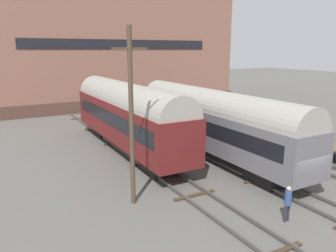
{
  "coord_description": "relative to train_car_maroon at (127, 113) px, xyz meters",
  "views": [
    {
      "loc": [
        -14.36,
        -11.0,
        7.92
      ],
      "look_at": [
        -2.46,
        10.52,
        2.2
      ],
      "focal_mm": 35.0,
      "sensor_mm": 36.0,
      "label": 1
    }
  ],
  "objects": [
    {
      "name": "station_platform",
      "position": [
        12.77,
        -9.0,
        -2.06
      ],
      "size": [
        3.2,
        14.92,
        1.11
      ],
      "color": "brown",
      "rests_on": "ground"
    },
    {
      "name": "person_worker",
      "position": [
        2.29,
        -14.16,
        -2.02
      ],
      "size": [
        0.32,
        0.32,
        1.78
      ],
      "color": "#282833",
      "rests_on": "ground"
    },
    {
      "name": "bench",
      "position": [
        12.61,
        -6.86,
        -1.5
      ],
      "size": [
        1.4,
        0.4,
        0.91
      ],
      "color": "brown",
      "rests_on": "station_platform"
    },
    {
      "name": "train_car_grey",
      "position": [
        4.93,
        -4.51,
        -0.19
      ],
      "size": [
        3.0,
        17.85,
        5.11
      ],
      "color": "black",
      "rests_on": "ground"
    },
    {
      "name": "track_left",
      "position": [
        0.0,
        -12.78,
        -2.95
      ],
      "size": [
        2.6,
        60.0,
        0.26
      ],
      "color": "#4C4742",
      "rests_on": "ground"
    },
    {
      "name": "warehouse_building",
      "position": [
        6.55,
        23.9,
        4.77
      ],
      "size": [
        36.17,
        12.69,
        15.73
      ],
      "color": "#4F342A",
      "rests_on": "ground"
    },
    {
      "name": "track_middle",
      "position": [
        4.93,
        -12.78,
        -2.95
      ],
      "size": [
        2.6,
        60.0,
        0.26
      ],
      "color": "#4C4742",
      "rests_on": "ground"
    },
    {
      "name": "train_car_maroon",
      "position": [
        0.0,
        0.0,
        0.0
      ],
      "size": [
        3.13,
        17.08,
        5.46
      ],
      "color": "black",
      "rests_on": "ground"
    },
    {
      "name": "ground_plane",
      "position": [
        4.93,
        -12.78,
        -3.09
      ],
      "size": [
        200.0,
        200.0,
        0.0
      ],
      "primitive_type": "plane",
      "color": "#56544F"
    },
    {
      "name": "utility_pole",
      "position": [
        -3.29,
        -8.88,
        1.61
      ],
      "size": [
        1.8,
        0.24,
        9.07
      ],
      "color": "#473828",
      "rests_on": "ground"
    }
  ]
}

